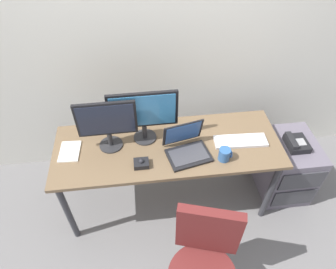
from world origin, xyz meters
The scene contains 12 objects.
ground_plane centered at (0.00, 0.00, 0.00)m, with size 8.00×8.00×0.00m, color slate.
back_wall centered at (0.00, 0.67, 1.40)m, with size 6.00×0.10×2.80m, color silver.
desk centered at (0.00, 0.00, 0.67)m, with size 1.76×0.64×0.75m.
file_cabinet centered at (1.09, 0.03, 0.29)m, with size 0.42×0.53×0.59m.
desk_phone centered at (1.09, 0.01, 0.62)m, with size 0.17×0.20×0.09m.
monitor_main centered at (-0.17, 0.10, 1.01)m, with size 0.52×0.18×0.44m.
monitor_side centered at (-0.44, 0.05, 0.99)m, with size 0.44×0.18×0.42m.
keyboard centered at (0.57, -0.03, 0.76)m, with size 0.42×0.15×0.03m.
laptop centered at (0.13, -0.08, 0.80)m, with size 0.36×0.33×0.24m.
trackball_mouse centered at (-0.22, -0.17, 0.77)m, with size 0.11×0.09×0.07m.
coffee_mug centered at (0.40, -0.19, 0.80)m, with size 0.10×0.09×0.10m.
paper_notepad centered at (-0.75, 0.02, 0.75)m, with size 0.15×0.21×0.01m, color white.
Camera 1 is at (-0.19, -1.58, 2.45)m, focal length 32.14 mm.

